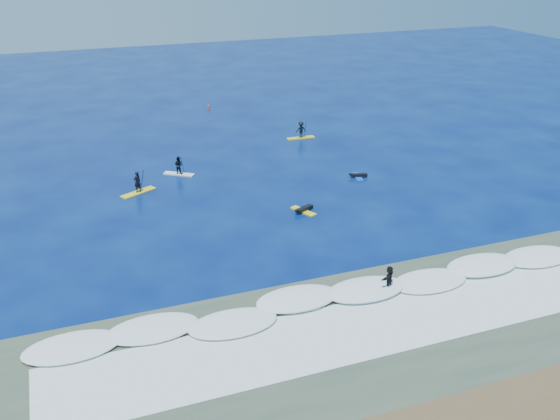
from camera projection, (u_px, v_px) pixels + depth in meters
name	position (u px, v px, depth m)	size (l,w,h in m)	color
ground	(286.00, 225.00, 43.67)	(160.00, 160.00, 0.00)	#04114F
shallow_water	(385.00, 335.00, 31.71)	(90.00, 13.00, 0.01)	#344739
breaking_wave	(350.00, 296.00, 35.13)	(40.00, 6.00, 0.30)	white
whitewater	(376.00, 325.00, 32.57)	(34.00, 5.00, 0.02)	silver
sup_paddler_left	(138.00, 185.00, 48.83)	(2.95, 2.03, 2.07)	yellow
sup_paddler_center	(178.00, 167.00, 52.55)	(2.53, 2.07, 1.85)	white
sup_paddler_right	(301.00, 131.00, 61.84)	(2.84, 0.81, 1.98)	gold
prone_paddler_near	(303.00, 210.00, 45.73)	(1.67, 2.22, 0.45)	yellow
prone_paddler_far	(358.00, 176.00, 52.17)	(1.56, 2.04, 0.41)	#1943BB
wave_surfer	(389.00, 279.00, 35.27)	(2.00, 1.62, 1.48)	white
marker_buoy	(209.00, 107.00, 72.19)	(0.27, 0.27, 0.64)	#F74A16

